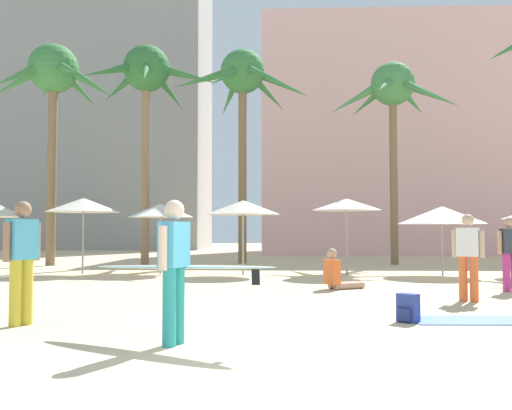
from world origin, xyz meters
The scene contains 19 objects.
ground centered at (0.00, 0.00, 0.00)m, with size 120.00×120.00×0.00m, color beige.
hotel_pink centered at (9.74, 31.05, 7.06)m, with size 22.39×8.44×14.11m, color beige.
hotel_tower_gray centered at (-15.29, 39.62, 14.96)m, with size 18.00×8.77×29.92m, color gray.
palm_tree_far_left centered at (-2.00, 18.67, 7.63)m, with size 6.01×5.48×9.11m.
palm_tree_center centered at (-9.47, 16.84, 7.38)m, with size 5.27×4.87×8.83m.
palm_tree_right centered at (-5.82, 17.25, 7.50)m, with size 5.37×5.44×8.88m.
palm_tree_far_right centered at (4.20, 17.93, 6.94)m, with size 5.41×5.14×8.27m.
cafe_umbrella_0 centered at (-6.68, 12.47, 2.18)m, with size 2.32×2.32×2.40m.
cafe_umbrella_1 centered at (1.57, 12.03, 2.15)m, with size 2.12×2.12×2.34m.
cafe_umbrella_3 centered at (4.49, 12.24, 1.84)m, with size 2.67×2.67×2.11m.
cafe_umbrella_5 centered at (-1.58, 12.20, 2.08)m, with size 2.31×2.31×2.30m.
cafe_umbrella_6 centered at (-4.24, 12.65, 2.01)m, with size 2.08×2.08×2.23m.
beach_towel centered at (2.44, 3.34, 0.01)m, with size 1.85×0.91×0.01m, color #6684E0.
backpack centered at (1.42, 3.14, 0.20)m, with size 0.35×0.35×0.42m.
person_far_left centered at (-1.72, 1.42, 0.93)m, with size 2.60×1.55×1.71m.
person_mid_center centered at (4.67, 7.57, 0.91)m, with size 0.61×0.30×1.66m.
person_mid_left centered at (-4.16, 2.63, 0.98)m, with size 0.38×0.57×1.77m.
person_near_right centered at (3.14, 5.71, 0.92)m, with size 0.58×0.38×1.67m.
person_mid_right centered at (0.88, 7.96, 0.33)m, with size 0.98×0.77×0.95m.
Camera 1 is at (-0.48, -5.44, 1.34)m, focal length 40.24 mm.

